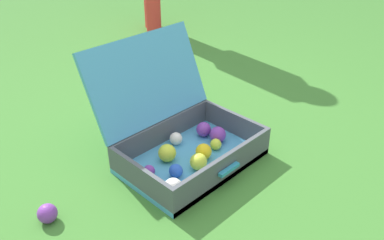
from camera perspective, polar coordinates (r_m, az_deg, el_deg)
name	(u,v)px	position (r m, az deg, el deg)	size (l,w,h in m)	color
ground_plane	(167,167)	(1.73, -3.53, -6.65)	(16.00, 16.00, 0.00)	#3D7A2D
open_suitcase	(180,135)	(1.73, -1.68, -2.20)	(0.59, 0.58, 0.49)	#4799C6
stray_ball_on_grass	(47,213)	(1.55, -19.96, -12.43)	(0.07, 0.07, 0.07)	purple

